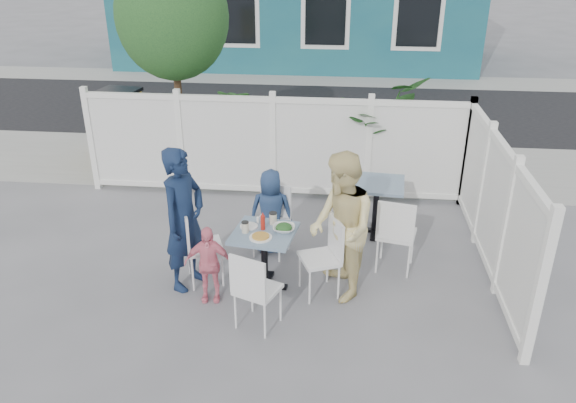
# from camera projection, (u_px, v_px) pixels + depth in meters

# --- Properties ---
(ground) EXTENTS (80.00, 80.00, 0.00)m
(ground) POSITION_uv_depth(u_px,v_px,m) (240.00, 277.00, 6.80)
(ground) COLOR slate
(near_sidewalk) EXTENTS (24.00, 2.60, 0.01)m
(near_sidewalk) POSITION_uv_depth(u_px,v_px,m) (278.00, 163.00, 10.21)
(near_sidewalk) COLOR gray
(near_sidewalk) RESTS_ON ground
(street) EXTENTS (24.00, 5.00, 0.01)m
(street) POSITION_uv_depth(u_px,v_px,m) (296.00, 108.00, 13.55)
(street) COLOR black
(street) RESTS_ON ground
(far_sidewalk) EXTENTS (24.00, 1.60, 0.01)m
(far_sidewalk) POSITION_uv_depth(u_px,v_px,m) (306.00, 79.00, 16.34)
(far_sidewalk) COLOR gray
(far_sidewalk) RESTS_ON ground
(fence_back) EXTENTS (5.86, 0.08, 1.60)m
(fence_back) POSITION_uv_depth(u_px,v_px,m) (273.00, 149.00, 8.61)
(fence_back) COLOR white
(fence_back) RESTS_ON ground
(fence_right) EXTENTS (0.08, 3.66, 1.60)m
(fence_right) POSITION_uv_depth(u_px,v_px,m) (494.00, 209.00, 6.72)
(fence_right) COLOR white
(fence_right) RESTS_ON ground
(tree) EXTENTS (1.80, 1.62, 3.59)m
(tree) POSITION_uv_depth(u_px,v_px,m) (172.00, 17.00, 8.82)
(tree) COLOR #382316
(tree) RESTS_ON ground
(utility_cabinet) EXTENTS (0.70, 0.54, 1.19)m
(utility_cabinet) POSITION_uv_depth(u_px,v_px,m) (123.00, 124.00, 10.42)
(utility_cabinet) COLOR gold
(utility_cabinet) RESTS_ON ground
(potted_shrub_a) EXTENTS (0.92, 0.92, 1.56)m
(potted_shrub_a) POSITION_uv_depth(u_px,v_px,m) (236.00, 134.00, 9.31)
(potted_shrub_a) COLOR #193E1D
(potted_shrub_a) RESTS_ON ground
(potted_shrub_b) EXTENTS (2.14, 2.15, 1.81)m
(potted_shrub_b) POSITION_uv_depth(u_px,v_px,m) (369.00, 133.00, 8.96)
(potted_shrub_b) COLOR #193E1D
(potted_shrub_b) RESTS_ON ground
(main_table) EXTENTS (0.78, 0.78, 0.72)m
(main_table) POSITION_uv_depth(u_px,v_px,m) (264.00, 244.00, 6.39)
(main_table) COLOR #445C7A
(main_table) RESTS_ON ground
(spare_table) EXTENTS (0.77, 0.77, 0.75)m
(spare_table) POSITION_uv_depth(u_px,v_px,m) (377.00, 194.00, 7.60)
(spare_table) COLOR #445C7A
(spare_table) RESTS_ON ground
(chair_left) EXTENTS (0.54, 0.55, 0.94)m
(chair_left) POSITION_uv_depth(u_px,v_px,m) (197.00, 241.00, 6.49)
(chair_left) COLOR white
(chair_left) RESTS_ON ground
(chair_right) EXTENTS (0.54, 0.55, 0.93)m
(chair_right) POSITION_uv_depth(u_px,v_px,m) (326.00, 251.00, 6.29)
(chair_right) COLOR white
(chair_right) RESTS_ON ground
(chair_back) EXTENTS (0.49, 0.48, 0.90)m
(chair_back) POSITION_uv_depth(u_px,v_px,m) (273.00, 215.00, 7.15)
(chair_back) COLOR white
(chair_back) RESTS_ON ground
(chair_near) EXTENTS (0.53, 0.52, 0.90)m
(chair_near) POSITION_uv_depth(u_px,v_px,m) (254.00, 286.00, 5.68)
(chair_near) COLOR white
(chair_near) RESTS_ON ground
(chair_spare) EXTENTS (0.52, 0.51, 0.98)m
(chair_spare) POSITION_uv_depth(u_px,v_px,m) (396.00, 230.00, 6.67)
(chair_spare) COLOR white
(chair_spare) RESTS_ON ground
(man) EXTENTS (0.62, 0.73, 1.70)m
(man) POSITION_uv_depth(u_px,v_px,m) (184.00, 219.00, 6.31)
(man) COLOR #12213E
(man) RESTS_ON ground
(woman) EXTENTS (0.86, 0.98, 1.70)m
(woman) POSITION_uv_depth(u_px,v_px,m) (341.00, 228.00, 6.14)
(woman) COLOR gold
(woman) RESTS_ON ground
(boy) EXTENTS (0.58, 0.40, 1.13)m
(boy) POSITION_uv_depth(u_px,v_px,m) (271.00, 212.00, 7.14)
(boy) COLOR navy
(boy) RESTS_ON ground
(toddler) EXTENTS (0.56, 0.28, 0.91)m
(toddler) POSITION_uv_depth(u_px,v_px,m) (208.00, 264.00, 6.20)
(toddler) COLOR pink
(toddler) RESTS_ON ground
(plate_main) EXTENTS (0.25, 0.25, 0.02)m
(plate_main) POSITION_uv_depth(u_px,v_px,m) (261.00, 237.00, 6.18)
(plate_main) COLOR white
(plate_main) RESTS_ON main_table
(plate_side) EXTENTS (0.21, 0.21, 0.01)m
(plate_side) POSITION_uv_depth(u_px,v_px,m) (249.00, 226.00, 6.43)
(plate_side) COLOR white
(plate_side) RESTS_ON main_table
(salad_bowl) EXTENTS (0.25, 0.25, 0.06)m
(salad_bowl) POSITION_uv_depth(u_px,v_px,m) (284.00, 229.00, 6.32)
(salad_bowl) COLOR white
(salad_bowl) RESTS_ON main_table
(coffee_cup_a) EXTENTS (0.08, 0.08, 0.12)m
(coffee_cup_a) POSITION_uv_depth(u_px,v_px,m) (245.00, 228.00, 6.28)
(coffee_cup_a) COLOR beige
(coffee_cup_a) RESTS_ON main_table
(coffee_cup_b) EXTENTS (0.09, 0.09, 0.13)m
(coffee_cup_b) POSITION_uv_depth(u_px,v_px,m) (273.00, 219.00, 6.47)
(coffee_cup_b) COLOR beige
(coffee_cup_b) RESTS_ON main_table
(ketchup_bottle) EXTENTS (0.05, 0.05, 0.17)m
(ketchup_bottle) POSITION_uv_depth(u_px,v_px,m) (263.00, 223.00, 6.34)
(ketchup_bottle) COLOR #AB1E14
(ketchup_bottle) RESTS_ON main_table
(salt_shaker) EXTENTS (0.03, 0.03, 0.07)m
(salt_shaker) POSITION_uv_depth(u_px,v_px,m) (258.00, 220.00, 6.50)
(salt_shaker) COLOR white
(salt_shaker) RESTS_ON main_table
(pepper_shaker) EXTENTS (0.03, 0.03, 0.07)m
(pepper_shaker) POSITION_uv_depth(u_px,v_px,m) (262.00, 219.00, 6.53)
(pepper_shaker) COLOR black
(pepper_shaker) RESTS_ON main_table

